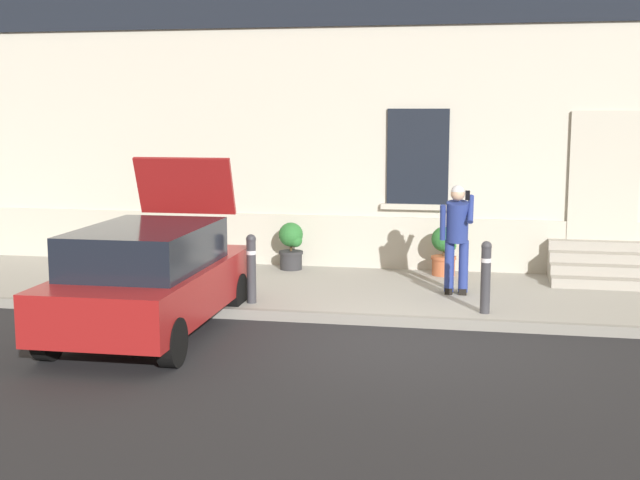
% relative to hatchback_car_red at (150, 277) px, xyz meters
% --- Properties ---
extents(ground_plane, '(80.00, 80.00, 0.00)m').
position_rel_hatchback_car_red_xyz_m(ground_plane, '(3.18, 0.14, -0.80)').
color(ground_plane, '#232326').
extents(sidewalk, '(24.00, 3.60, 0.15)m').
position_rel_hatchback_car_red_xyz_m(sidewalk, '(3.18, 2.94, -0.72)').
color(sidewalk, '#99968E').
rests_on(sidewalk, ground).
extents(curb_edge, '(24.00, 0.12, 0.15)m').
position_rel_hatchback_car_red_xyz_m(curb_edge, '(3.18, 1.08, -0.72)').
color(curb_edge, gray).
rests_on(curb_edge, ground).
extents(building_facade, '(24.00, 1.52, 7.50)m').
position_rel_hatchback_car_red_xyz_m(building_facade, '(3.19, 5.43, 2.93)').
color(building_facade, beige).
rests_on(building_facade, ground).
extents(entrance_stoop, '(1.78, 1.28, 0.64)m').
position_rel_hatchback_car_red_xyz_m(entrance_stoop, '(6.40, 4.26, -0.41)').
color(entrance_stoop, '#9E998E').
rests_on(entrance_stoop, sidewalk).
extents(hatchback_car_red, '(1.84, 4.09, 2.34)m').
position_rel_hatchback_car_red_xyz_m(hatchback_car_red, '(0.00, 0.00, 0.00)').
color(hatchback_car_red, maroon).
rests_on(hatchback_car_red, ground).
extents(bollard_near_person, '(0.15, 0.15, 1.04)m').
position_rel_hatchback_car_red_xyz_m(bollard_near_person, '(4.45, 1.49, -0.09)').
color(bollard_near_person, '#333338').
rests_on(bollard_near_person, sidewalk).
extents(bollard_far_left, '(0.15, 0.15, 1.04)m').
position_rel_hatchback_car_red_xyz_m(bollard_far_left, '(1.00, 1.49, -0.09)').
color(bollard_far_left, '#333338').
rests_on(bollard_far_left, sidewalk).
extents(person_on_phone, '(0.51, 0.51, 1.74)m').
position_rel_hatchback_car_red_xyz_m(person_on_phone, '(3.99, 2.64, 0.35)').
color(person_on_phone, navy).
rests_on(person_on_phone, sidewalk).
extents(planter_olive, '(0.44, 0.44, 0.86)m').
position_rel_hatchback_car_red_xyz_m(planter_olive, '(-1.79, 4.34, -0.19)').
color(planter_olive, '#606B38').
rests_on(planter_olive, sidewalk).
extents(planter_charcoal, '(0.44, 0.44, 0.86)m').
position_rel_hatchback_car_red_xyz_m(planter_charcoal, '(0.97, 4.28, -0.19)').
color(planter_charcoal, '#2D2D30').
rests_on(planter_charcoal, sidewalk).
extents(planter_terracotta, '(0.44, 0.44, 0.86)m').
position_rel_hatchback_car_red_xyz_m(planter_terracotta, '(3.73, 4.25, -0.19)').
color(planter_terracotta, '#B25B38').
rests_on(planter_terracotta, sidewalk).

